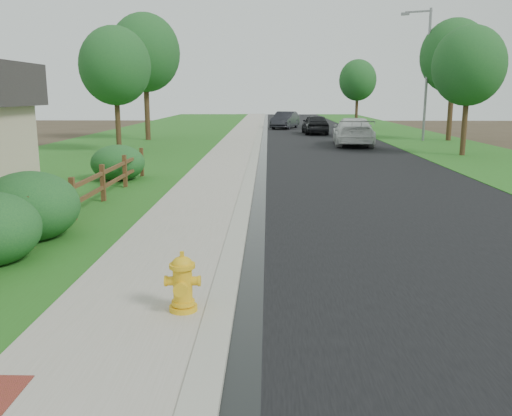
{
  "coord_description": "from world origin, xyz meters",
  "views": [
    {
      "loc": [
        1.06,
        -4.98,
        3.02
      ],
      "look_at": [
        0.84,
        4.91,
        0.94
      ],
      "focal_mm": 38.0,
      "sensor_mm": 36.0,
      "label": 1
    }
  ],
  "objects_px": {
    "dark_car_mid": "(315,124)",
    "ranch_fence": "(53,208)",
    "streetlight": "(425,67)",
    "white_suv": "(353,131)",
    "fire_hydrant": "(183,284)"
  },
  "relations": [
    {
      "from": "ranch_fence",
      "to": "streetlight",
      "type": "xyz_separation_m",
      "value": [
        14.74,
        24.83,
        4.12
      ]
    },
    {
      "from": "white_suv",
      "to": "dark_car_mid",
      "type": "xyz_separation_m",
      "value": [
        -1.47,
        9.51,
        -0.06
      ]
    },
    {
      "from": "white_suv",
      "to": "streetlight",
      "type": "height_order",
      "value": "streetlight"
    },
    {
      "from": "ranch_fence",
      "to": "streetlight",
      "type": "distance_m",
      "value": 29.17
    },
    {
      "from": "dark_car_mid",
      "to": "ranch_fence",
      "type": "bearing_deg",
      "value": 73.35
    },
    {
      "from": "fire_hydrant",
      "to": "dark_car_mid",
      "type": "xyz_separation_m",
      "value": [
        4.81,
        35.41,
        0.29
      ]
    },
    {
      "from": "ranch_fence",
      "to": "streetlight",
      "type": "height_order",
      "value": "streetlight"
    },
    {
      "from": "fire_hydrant",
      "to": "streetlight",
      "type": "relative_size",
      "value": 0.1
    },
    {
      "from": "white_suv",
      "to": "streetlight",
      "type": "distance_m",
      "value": 7.12
    },
    {
      "from": "white_suv",
      "to": "dark_car_mid",
      "type": "distance_m",
      "value": 9.62
    },
    {
      "from": "ranch_fence",
      "to": "dark_car_mid",
      "type": "xyz_separation_m",
      "value": [
        8.31,
        31.02,
        0.16
      ]
    },
    {
      "from": "white_suv",
      "to": "ranch_fence",
      "type": "bearing_deg",
      "value": 70.44
    },
    {
      "from": "ranch_fence",
      "to": "streetlight",
      "type": "bearing_deg",
      "value": 59.3
    },
    {
      "from": "ranch_fence",
      "to": "fire_hydrant",
      "type": "height_order",
      "value": "ranch_fence"
    },
    {
      "from": "dark_car_mid",
      "to": "streetlight",
      "type": "xyz_separation_m",
      "value": [
        6.43,
        -6.2,
        3.96
      ]
    }
  ]
}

